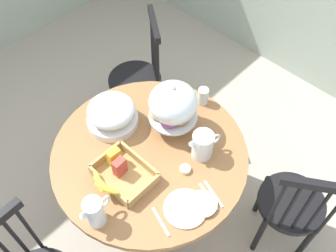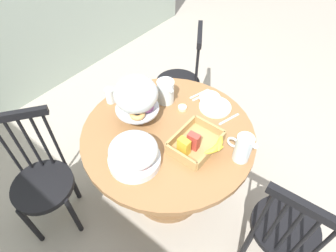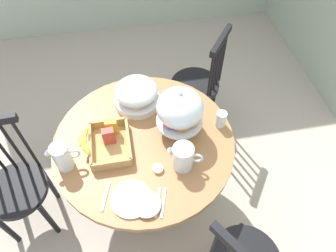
{
  "view_description": "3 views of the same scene",
  "coord_description": "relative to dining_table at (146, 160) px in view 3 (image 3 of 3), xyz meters",
  "views": [
    {
      "loc": [
        0.76,
        -0.83,
        2.51
      ],
      "look_at": [
        -0.12,
        0.09,
        0.84
      ],
      "focal_mm": 40.55,
      "sensor_mm": 36.0,
      "label": 1
    },
    {
      "loc": [
        -1.05,
        -0.8,
        2.07
      ],
      "look_at": [
        -0.12,
        -0.06,
        0.79
      ],
      "focal_mm": 30.06,
      "sensor_mm": 36.0,
      "label": 2
    },
    {
      "loc": [
        0.97,
        -0.11,
        2.27
      ],
      "look_at": [
        -0.12,
        0.09,
        0.84
      ],
      "focal_mm": 32.93,
      "sensor_mm": 36.0,
      "label": 3
    }
  ],
  "objects": [
    {
      "name": "ground_plane",
      "position": [
        0.12,
        0.06,
        -0.51
      ],
      "size": [
        10.0,
        10.0,
        0.0
      ],
      "primitive_type": "plane",
      "color": "#A89E8E"
    },
    {
      "name": "dining_table",
      "position": [
        0.0,
        0.0,
        0.0
      ],
      "size": [
        1.1,
        1.1,
        0.74
      ],
      "color": "olive",
      "rests_on": "ground_plane"
    },
    {
      "name": "windsor_chair_near_window",
      "position": [
        -0.67,
        0.53,
        -0.05
      ],
      "size": [
        0.46,
        0.46,
        0.97
      ],
      "color": "black",
      "rests_on": "ground_plane"
    },
    {
      "name": "windsor_chair_by_cabinet",
      "position": [
        0.01,
        -0.85,
        -0.05
      ],
      "size": [
        0.4,
        0.4,
        0.97
      ],
      "color": "black",
      "rests_on": "ground_plane"
    },
    {
      "name": "pastry_stand_with_dome",
      "position": [
        -0.03,
        0.22,
        0.43
      ],
      "size": [
        0.28,
        0.28,
        0.34
      ],
      "color": "silver",
      "rests_on": "dining_table"
    },
    {
      "name": "fruit_platter_covered",
      "position": [
        -0.31,
        -0.0,
        0.32
      ],
      "size": [
        0.3,
        0.3,
        0.18
      ],
      "color": "silver",
      "rests_on": "dining_table"
    },
    {
      "name": "orange_juice_pitcher",
      "position": [
        0.1,
        -0.46,
        0.32
      ],
      "size": [
        0.1,
        0.18,
        0.18
      ],
      "color": "silver",
      "rests_on": "dining_table"
    },
    {
      "name": "milk_pitcher",
      "position": [
        0.22,
        0.19,
        0.31
      ],
      "size": [
        0.12,
        0.2,
        0.17
      ],
      "color": "silver",
      "rests_on": "dining_table"
    },
    {
      "name": "cereal_basket",
      "position": [
        0.0,
        -0.22,
        0.28
      ],
      "size": [
        0.32,
        0.3,
        0.12
      ],
      "color": "tan",
      "rests_on": "dining_table"
    },
    {
      "name": "china_plate_large",
      "position": [
        0.37,
        -0.12,
        0.24
      ],
      "size": [
        0.22,
        0.22,
        0.01
      ],
      "primitive_type": "cylinder",
      "color": "white",
      "rests_on": "dining_table"
    },
    {
      "name": "china_plate_small",
      "position": [
        0.42,
        -0.04,
        0.25
      ],
      "size": [
        0.15,
        0.15,
        0.01
      ],
      "primitive_type": "cylinder",
      "color": "white",
      "rests_on": "china_plate_large"
    },
    {
      "name": "drinking_glass",
      "position": [
        -0.03,
        0.49,
        0.29
      ],
      "size": [
        0.06,
        0.06,
        0.11
      ],
      "primitive_type": "cylinder",
      "color": "silver",
      "rests_on": "dining_table"
    },
    {
      "name": "butter_dish",
      "position": [
        0.22,
        0.05,
        0.25
      ],
      "size": [
        0.06,
        0.06,
        0.02
      ],
      "primitive_type": "cylinder",
      "color": "beige",
      "rests_on": "dining_table"
    },
    {
      "name": "table_knife",
      "position": [
        0.42,
        0.02,
        0.24
      ],
      "size": [
        0.17,
        0.06,
        0.01
      ],
      "primitive_type": "cube",
      "rotation": [
        0.0,
        0.0,
        5.98
      ],
      "color": "silver",
      "rests_on": "dining_table"
    },
    {
      "name": "dinner_fork",
      "position": [
        0.42,
        0.05,
        0.24
      ],
      "size": [
        0.17,
        0.06,
        0.01
      ],
      "primitive_type": "cube",
      "rotation": [
        0.0,
        0.0,
        5.98
      ],
      "color": "silver",
      "rests_on": "dining_table"
    },
    {
      "name": "soup_spoon",
      "position": [
        0.33,
        -0.25,
        0.24
      ],
      "size": [
        0.17,
        0.06,
        0.01
      ],
      "primitive_type": "cube",
      "rotation": [
        0.0,
        0.0,
        5.98
      ],
      "color": "silver",
      "rests_on": "dining_table"
    }
  ]
}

